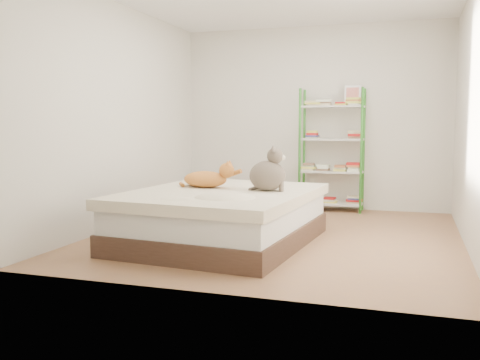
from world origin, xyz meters
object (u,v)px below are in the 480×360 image
at_px(bed, 222,217).
at_px(grey_cat, 267,169).
at_px(orange_cat, 205,177).
at_px(shelf_unit, 332,151).
at_px(cardboard_box, 294,209).
at_px(white_bin, 196,193).

distance_m(bed, grey_cat, 0.67).
distance_m(orange_cat, shelf_unit, 2.46).
relative_size(orange_cat, cardboard_box, 1.13).
xyz_separation_m(shelf_unit, white_bin, (-1.96, -0.21, -0.65)).
distance_m(cardboard_box, white_bin, 1.86).
bearing_deg(grey_cat, white_bin, 26.17).
bearing_deg(shelf_unit, orange_cat, -114.51).
height_order(grey_cat, white_bin, grey_cat).
bearing_deg(grey_cat, orange_cat, 71.70).
distance_m(bed, cardboard_box, 1.42).
xyz_separation_m(grey_cat, white_bin, (-1.64, 2.09, -0.57)).
bearing_deg(cardboard_box, white_bin, 148.60).
height_order(shelf_unit, cardboard_box, shelf_unit).
relative_size(orange_cat, grey_cat, 1.25).
relative_size(grey_cat, shelf_unit, 0.25).
xyz_separation_m(bed, shelf_unit, (0.76, 2.42, 0.57)).
bearing_deg(shelf_unit, white_bin, -173.81).
bearing_deg(white_bin, cardboard_box, -27.69).
relative_size(shelf_unit, white_bin, 4.54).
xyz_separation_m(bed, grey_cat, (0.45, 0.11, 0.49)).
height_order(grey_cat, shelf_unit, shelf_unit).
bearing_deg(cardboard_box, bed, -112.66).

